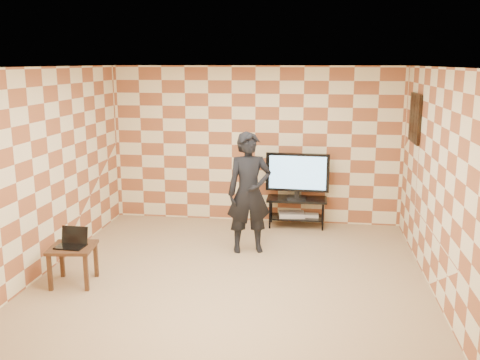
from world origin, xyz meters
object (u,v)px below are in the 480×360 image
Objects in this scene: side_table at (73,253)px; person at (249,193)px; tv_stand at (297,206)px; tv at (297,174)px.

side_table is 2.59m from person.
tv_stand is at bearing 47.59° from person.
tv is (0.00, -0.00, 0.56)m from tv_stand.
tv is at bearing 46.04° from side_table.
tv is 3.94m from side_table.
person reaches higher than tv.
side_table is (-2.71, -2.82, 0.05)m from tv_stand.
person is at bearing -116.74° from tv.
tv_stand is 0.95× the size of tv.
tv_stand is 1.56m from person.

